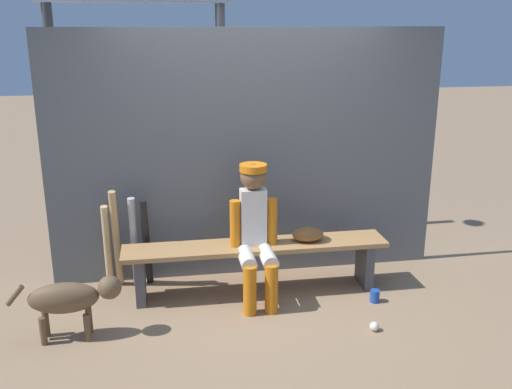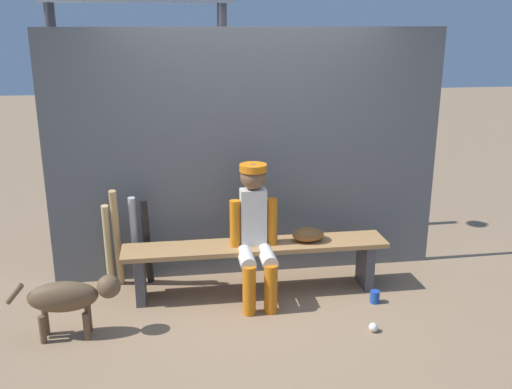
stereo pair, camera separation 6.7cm
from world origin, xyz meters
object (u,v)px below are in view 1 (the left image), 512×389
Objects in this scene: bat_aluminum_silver at (134,243)px; bat_wood_tan at (116,239)px; bat_wood_natural at (107,246)px; baseball at (374,326)px; bat_aluminum_black at (147,242)px; cup_on_ground at (375,296)px; scoreboard at (142,8)px; player_seated at (255,229)px; dog at (71,298)px; dugout_bench at (256,255)px; baseball_glove at (308,234)px; cup_on_bench at (273,236)px.

bat_wood_tan is at bearing -179.42° from bat_aluminum_silver.
bat_wood_natural is (-0.08, 0.02, -0.07)m from bat_wood_tan.
bat_wood_natural is at bearing 151.81° from baseball.
bat_aluminum_black is 0.35m from bat_wood_natural.
bat_aluminum_silver is 7.79× the size of cup_on_ground.
bat_wood_tan is at bearing 151.27° from baseball.
player_seated is at bearing -60.03° from scoreboard.
bat_aluminum_black is 0.98m from dog.
cup_on_ground is (2.27, -0.66, -0.35)m from bat_wood_natural.
scoreboard is (-0.90, 1.40, 2.09)m from dugout_bench.
baseball_glove reaches higher than baseball.
bat_wood_tan is at bearing 169.03° from cup_on_bench.
dog is at bearing -160.48° from dugout_bench.
scoreboard reaches higher than dugout_bench.
bat_aluminum_silver is 1.07× the size of bat_wood_natural.
player_seated reaches higher than bat_aluminum_black.
dugout_bench is 0.31m from player_seated.
cup_on_bench reaches higher than dog.
cup_on_bench is (1.36, -0.26, 0.05)m from bat_wood_tan.
bat_wood_tan is 2.32m from cup_on_ground.
dog is at bearing -109.09° from bat_wood_tan.
scoreboard reaches higher than player_seated.
bat_wood_tan is 0.88m from dog.
player_seated is 1.19m from cup_on_ground.
cup_on_bench is at bearing 18.74° from dog.
cup_on_ground is at bearing -16.39° from bat_wood_tan.
bat_wood_natural reaches higher than cup_on_bench.
bat_aluminum_black is at bearing -92.40° from scoreboard.
dog is (-2.30, 0.28, 0.30)m from baseball.
scoreboard reaches higher than bat_wood_natural.
player_seated is 1.36m from bat_wood_natural.
bat_aluminum_silver is at bearing 149.29° from baseball.
player_seated is at bearing -18.93° from bat_wood_tan.
bat_aluminum_black is (-1.41, 0.28, -0.09)m from baseball_glove.
dog is at bearing -164.13° from player_seated.
scoreboard reaches higher than baseball.
cup_on_ground is 1.02m from cup_on_bench.
cup_on_ground is 0.13× the size of dog.
bat_aluminum_black is 0.92× the size of bat_wood_tan.
bat_wood_tan is 1.12× the size of dog.
cup_on_bench is (0.18, 0.14, -0.13)m from player_seated.
bat_wood_tan is 1.39m from cup_on_bench.
player_seated is 0.26m from cup_on_bench.
cup_on_ground is at bearing -24.70° from cup_on_bench.
bat_aluminum_black is at bearing 167.17° from cup_on_bench.
dugout_bench is 2.89× the size of bat_wood_natural.
bat_aluminum_silver is at bearing 164.33° from dugout_bench.
cup_on_bench reaches higher than cup_on_ground.
cup_on_bench is 2.59m from scoreboard.
scoreboard is at bearing 134.11° from baseball_glove.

